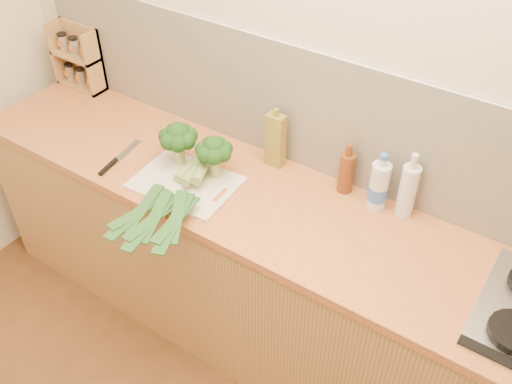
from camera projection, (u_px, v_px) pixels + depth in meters
room_shell at (337, 122)px, 2.26m from camera, size 3.50×3.50×3.50m
counter at (291, 288)px, 2.54m from camera, size 3.20×0.62×0.90m
chopping_board at (186, 183)px, 2.38m from camera, size 0.44×0.33×0.01m
broccoli_left at (178, 137)px, 2.39m from camera, size 0.16×0.17×0.20m
broccoli_right at (214, 150)px, 2.33m from camera, size 0.15×0.16×0.19m
leek_front at (177, 179)px, 2.36m from camera, size 0.11×0.69×0.04m
leek_mid at (186, 181)px, 2.31m from camera, size 0.18×0.71×0.04m
leek_back at (196, 181)px, 2.29m from camera, size 0.28×0.66×0.04m
chefs_knife at (113, 163)px, 2.49m from camera, size 0.07×0.29×0.02m
spice_rack at (80, 60)px, 2.93m from camera, size 0.28×0.11×0.33m
oil_tin at (275, 140)px, 2.41m from camera, size 0.08×0.05×0.28m
glass_bottle at (408, 190)px, 2.17m from camera, size 0.07×0.07×0.28m
amber_bottle at (346, 172)px, 2.30m from camera, size 0.06×0.06×0.23m
water_bottle at (378, 187)px, 2.22m from camera, size 0.08×0.08×0.24m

